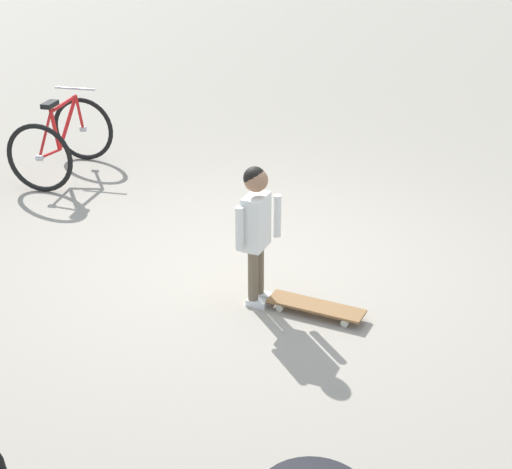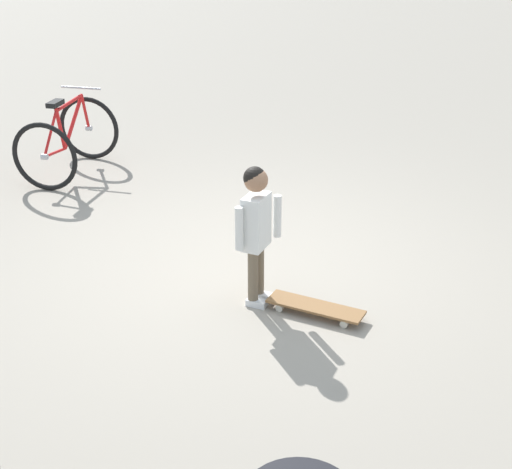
% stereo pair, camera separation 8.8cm
% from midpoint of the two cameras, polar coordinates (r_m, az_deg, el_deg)
% --- Properties ---
extents(ground_plane, '(50.00, 50.00, 0.00)m').
position_cam_midpoint_polar(ground_plane, '(6.28, -1.08, -2.08)').
color(ground_plane, '#9E9384').
extents(child_person, '(0.26, 0.41, 1.06)m').
position_cam_midpoint_polar(child_person, '(5.41, -0.45, 1.02)').
color(child_person, brown).
rests_on(child_person, ground).
extents(skateboard, '(0.72, 0.51, 0.07)m').
position_cam_midpoint_polar(skateboard, '(5.53, 4.03, -5.41)').
color(skateboard, olive).
rests_on(skateboard, ground).
extents(bicycle_near, '(1.24, 1.27, 0.85)m').
position_cam_midpoint_polar(bicycle_near, '(8.34, -14.57, 6.82)').
color(bicycle_near, black).
rests_on(bicycle_near, ground).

